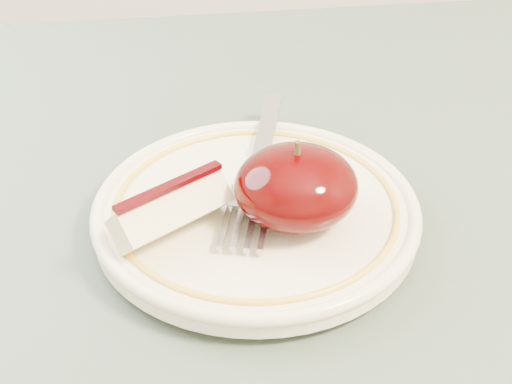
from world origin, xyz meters
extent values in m
cylinder|color=brown|center=(0.40, 0.40, 0.35)|extent=(0.05, 0.05, 0.71)
cube|color=#415048|center=(0.00, 0.00, 0.73)|extent=(0.90, 0.90, 0.04)
cylinder|color=beige|center=(0.04, 0.08, 0.75)|extent=(0.11, 0.11, 0.01)
cylinder|color=beige|center=(0.04, 0.08, 0.76)|extent=(0.20, 0.20, 0.01)
torus|color=beige|center=(0.04, 0.08, 0.77)|extent=(0.21, 0.21, 0.01)
torus|color=gold|center=(0.04, 0.08, 0.77)|extent=(0.18, 0.18, 0.00)
ellipsoid|color=#2C0000|center=(0.06, 0.07, 0.79)|extent=(0.07, 0.07, 0.05)
cylinder|color=#472D19|center=(0.06, 0.07, 0.82)|extent=(0.00, 0.00, 0.01)
cube|color=beige|center=(-0.02, 0.06, 0.78)|extent=(0.08, 0.06, 0.03)
cube|color=#320105|center=(-0.02, 0.06, 0.80)|extent=(0.06, 0.04, 0.00)
cube|color=#919499|center=(0.06, 0.17, 0.77)|extent=(0.04, 0.10, 0.00)
cube|color=#919499|center=(0.04, 0.11, 0.77)|extent=(0.02, 0.03, 0.00)
cube|color=#919499|center=(0.03, 0.08, 0.77)|extent=(0.03, 0.03, 0.00)
cube|color=#919499|center=(0.04, 0.05, 0.77)|extent=(0.01, 0.04, 0.00)
cube|color=#919499|center=(0.03, 0.05, 0.77)|extent=(0.01, 0.04, 0.00)
cube|color=#919499|center=(0.02, 0.05, 0.77)|extent=(0.01, 0.04, 0.00)
cube|color=#919499|center=(0.01, 0.06, 0.77)|extent=(0.01, 0.04, 0.00)
camera|label=1|loc=(-0.01, -0.27, 1.03)|focal=50.00mm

